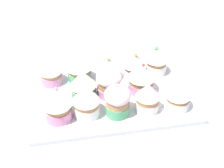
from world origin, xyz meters
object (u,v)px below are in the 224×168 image
cupcake_2 (107,67)px  cupcake_7 (83,85)px  cupcake_5 (141,78)px  cupcake_6 (109,82)px  cupcake_8 (178,96)px  cupcake_1 (134,64)px  cupcake_4 (51,71)px  cupcake_11 (86,100)px  cupcake_0 (156,60)px  cupcake_3 (79,67)px  cupcake_10 (119,100)px  cupcake_9 (148,97)px  napkin (221,97)px  cupcake_12 (57,104)px  baking_tray (112,95)px

cupcake_2 → cupcake_7: bearing=45.9°
cupcake_5 → cupcake_6: size_ratio=1.03×
cupcake_6 → cupcake_8: cupcake_6 is taller
cupcake_2 → cupcake_6: bearing=85.5°
cupcake_1 → cupcake_2: cupcake_1 is taller
cupcake_4 → cupcake_11: (-7.53, 13.10, 0.53)cm
cupcake_0 → cupcake_11: same height
cupcake_3 → cupcake_5: (-14.43, 6.83, -0.13)cm
cupcake_4 → cupcake_7: 10.61cm
cupcake_2 → cupcake_10: size_ratio=0.90×
cupcake_9 → cupcake_10: (6.39, 0.09, 0.18)cm
napkin → cupcake_8: bearing=10.8°
cupcake_10 → cupcake_4: bearing=-43.6°
cupcake_10 → cupcake_12: 13.51cm
cupcake_0 → cupcake_10: bearing=47.9°
baking_tray → cupcake_10: cupcake_10 is taller
baking_tray → cupcake_6: bearing=-0.7°
cupcake_5 → cupcake_2: bearing=-39.5°
cupcake_9 → cupcake_5: bearing=-92.6°
cupcake_1 → cupcake_2: 7.02cm
cupcake_4 → napkin: size_ratio=0.62×
cupcake_6 → cupcake_4: bearing=-27.5°
cupcake_4 → cupcake_12: size_ratio=0.84×
cupcake_0 → cupcake_2: (13.19, 0.49, -0.40)cm
cupcake_2 → cupcake_5: cupcake_5 is taller
cupcake_5 → cupcake_6: cupcake_5 is taller
cupcake_11 → cupcake_3: bearing=-88.0°
cupcake_7 → cupcake_9: (-13.67, 6.46, -0.12)cm
baking_tray → cupcake_8: (-13.81, 7.22, 3.79)cm
baking_tray → cupcake_11: size_ratio=4.89×
cupcake_0 → cupcake_9: 15.03cm
cupcake_6 → cupcake_7: size_ratio=0.94×
cupcake_5 → cupcake_0: bearing=-131.2°
cupcake_8 → napkin: (-12.69, -2.42, -4.09)cm
cupcake_10 → cupcake_12: cupcake_12 is taller
cupcake_7 → cupcake_12: cupcake_12 is taller
cupcake_1 → cupcake_8: cupcake_1 is taller
cupcake_1 → cupcake_11: (13.56, 12.23, 0.32)cm
cupcake_7 → cupcake_1: bearing=-154.0°
cupcake_0 → cupcake_1: (6.17, 0.64, -0.11)cm
cupcake_6 → napkin: bearing=170.0°
cupcake_1 → cupcake_4: size_ratio=1.08×
cupcake_11 → cupcake_10: bearing=172.5°
cupcake_5 → cupcake_3: bearing=-25.3°
baking_tray → cupcake_2: bearing=-87.8°
cupcake_9 → baking_tray: bearing=-45.2°
cupcake_2 → cupcake_8: cupcake_2 is taller
baking_tray → cupcake_5: cupcake_5 is taller
cupcake_1 → napkin: 23.07cm
baking_tray → cupcake_9: size_ratio=5.32×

